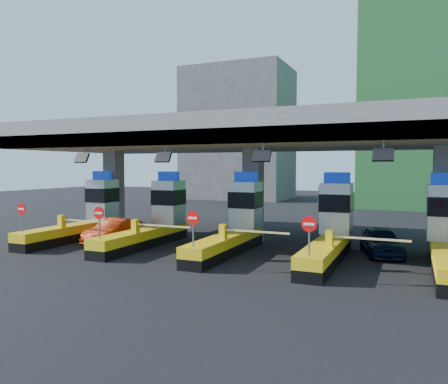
% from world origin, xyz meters
% --- Properties ---
extents(ground, '(120.00, 120.00, 0.00)m').
position_xyz_m(ground, '(0.00, 0.00, 0.00)').
color(ground, black).
rests_on(ground, ground).
extents(toll_canopy, '(28.00, 12.09, 7.00)m').
position_xyz_m(toll_canopy, '(0.00, 2.87, 6.13)').
color(toll_canopy, slate).
rests_on(toll_canopy, ground).
extents(toll_lane_far_left, '(4.43, 8.00, 4.16)m').
position_xyz_m(toll_lane_far_left, '(-10.00, 0.28, 1.40)').
color(toll_lane_far_left, black).
rests_on(toll_lane_far_left, ground).
extents(toll_lane_left, '(4.43, 8.00, 4.16)m').
position_xyz_m(toll_lane_left, '(-5.00, 0.28, 1.40)').
color(toll_lane_left, black).
rests_on(toll_lane_left, ground).
extents(toll_lane_center, '(4.43, 8.00, 4.16)m').
position_xyz_m(toll_lane_center, '(0.00, 0.28, 1.40)').
color(toll_lane_center, black).
rests_on(toll_lane_center, ground).
extents(toll_lane_right, '(4.43, 8.00, 4.16)m').
position_xyz_m(toll_lane_right, '(5.00, 0.28, 1.40)').
color(toll_lane_right, black).
rests_on(toll_lane_right, ground).
extents(toll_lane_far_right, '(4.43, 8.00, 4.16)m').
position_xyz_m(toll_lane_far_right, '(10.00, 0.28, 1.40)').
color(toll_lane_far_right, black).
rests_on(toll_lane_far_right, ground).
extents(bg_building_concrete, '(14.00, 10.00, 18.00)m').
position_xyz_m(bg_building_concrete, '(-14.00, 36.00, 9.00)').
color(bg_building_concrete, '#4C4C49').
rests_on(bg_building_concrete, ground).
extents(van, '(2.71, 4.45, 1.42)m').
position_xyz_m(van, '(7.20, 1.96, 0.71)').
color(van, black).
rests_on(van, ground).
extents(red_car, '(1.52, 4.31, 1.42)m').
position_xyz_m(red_car, '(-7.26, -0.49, 0.71)').
color(red_car, '#99270B').
rests_on(red_car, ground).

